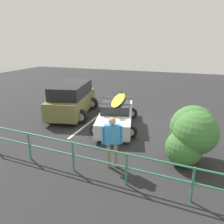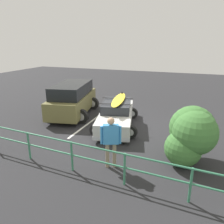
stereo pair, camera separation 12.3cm
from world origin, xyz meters
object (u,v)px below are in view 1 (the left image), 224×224
Objects in this scene: sedan_car at (116,115)px; suv_car at (72,99)px; bush_near_left at (191,133)px; person_bystander at (112,138)px.

sedan_car is 0.99× the size of suv_car.
bush_near_left reaches higher than suv_car.
sedan_car is 3.89m from person_bystander.
suv_car is at bearing -26.10° from bush_near_left.
bush_near_left is (-2.48, -1.28, 0.03)m from person_bystander.
suv_car is 2.27× the size of bush_near_left.
sedan_car is at bearing 164.54° from suv_car.
person_bystander is (-1.13, 3.69, 0.48)m from sedan_car.
suv_car is at bearing -47.52° from person_bystander.
bush_near_left reaches higher than person_bystander.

